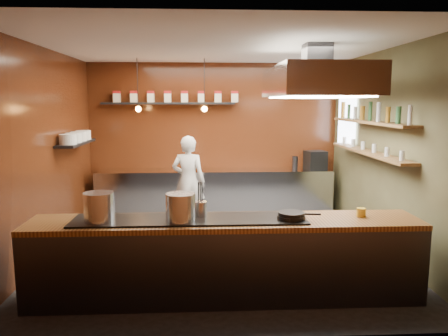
{
  "coord_description": "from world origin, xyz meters",
  "views": [
    {
      "loc": [
        -0.26,
        -6.34,
        2.23
      ],
      "look_at": [
        0.09,
        0.4,
        1.2
      ],
      "focal_mm": 35.0,
      "sensor_mm": 36.0,
      "label": 1
    }
  ],
  "objects": [
    {
      "name": "window_pane",
      "position": [
        2.45,
        1.7,
        1.9
      ],
      "size": [
        0.0,
        1.0,
        1.0
      ],
      "primitive_type": "plane",
      "rotation": [
        1.57,
        0.0,
        -1.57
      ],
      "color": "white",
      "rests_on": "right_wall"
    },
    {
      "name": "left_wall",
      "position": [
        -2.5,
        0.0,
        1.5
      ],
      "size": [
        0.0,
        5.0,
        5.0
      ],
      "primitive_type": "plane",
      "rotation": [
        1.57,
        0.0,
        1.57
      ],
      "color": "#331309",
      "rests_on": "ground"
    },
    {
      "name": "pendant_right",
      "position": [
        -0.2,
        1.7,
        2.15
      ],
      "size": [
        0.1,
        0.1,
        0.95
      ],
      "color": "black",
      "rests_on": "ceiling"
    },
    {
      "name": "butter_jar",
      "position": [
        1.57,
        -1.54,
        0.97
      ],
      "size": [
        0.13,
        0.13,
        0.1
      ],
      "primitive_type": "cylinder",
      "rotation": [
        0.0,
        0.0,
        0.3
      ],
      "color": "yellow",
      "rests_on": "pass_counter"
    },
    {
      "name": "right_wall",
      "position": [
        2.5,
        0.0,
        1.5
      ],
      "size": [
        0.0,
        5.0,
        5.0
      ],
      "primitive_type": "plane",
      "rotation": [
        1.57,
        0.0,
        -1.57
      ],
      "color": "#454127",
      "rests_on": "ground"
    },
    {
      "name": "wine_glasses",
      "position": [
        2.34,
        0.3,
        1.53
      ],
      "size": [
        0.07,
        2.37,
        0.13
      ],
      "color": "silver",
      "rests_on": "bottle_shelf_lower"
    },
    {
      "name": "bottle_shelf_lower",
      "position": [
        2.34,
        0.3,
        1.45
      ],
      "size": [
        0.26,
        2.8,
        0.04
      ],
      "primitive_type": "cube",
      "color": "olive",
      "rests_on": "right_wall"
    },
    {
      "name": "frying_pan",
      "position": [
        0.73,
        -1.68,
        0.98
      ],
      "size": [
        0.48,
        0.31,
        0.08
      ],
      "color": "black",
      "rests_on": "pass_counter"
    },
    {
      "name": "stockpot_large",
      "position": [
        -1.37,
        -1.67,
        1.1
      ],
      "size": [
        0.34,
        0.34,
        0.32
      ],
      "primitive_type": "cylinder",
      "rotation": [
        0.0,
        0.0,
        -0.04
      ],
      "color": "silver",
      "rests_on": "pass_counter"
    },
    {
      "name": "bottle_shelf_upper",
      "position": [
        2.34,
        0.3,
        1.92
      ],
      "size": [
        0.26,
        2.8,
        0.04
      ],
      "primitive_type": "cube",
      "color": "olive",
      "rests_on": "right_wall"
    },
    {
      "name": "ceiling",
      "position": [
        0.0,
        0.0,
        3.0
      ],
      "size": [
        5.0,
        5.0,
        0.0
      ],
      "primitive_type": "plane",
      "rotation": [
        3.14,
        0.0,
        0.0
      ],
      "color": "silver",
      "rests_on": "back_wall"
    },
    {
      "name": "floor",
      "position": [
        0.0,
        0.0,
        0.0
      ],
      "size": [
        5.0,
        5.0,
        0.0
      ],
      "primitive_type": "plane",
      "color": "black",
      "rests_on": "ground"
    },
    {
      "name": "pendant_left",
      "position": [
        -1.4,
        1.7,
        2.15
      ],
      "size": [
        0.1,
        0.1,
        0.95
      ],
      "color": "black",
      "rests_on": "ceiling"
    },
    {
      "name": "espresso_machine",
      "position": [
        1.99,
        2.13,
        1.08
      ],
      "size": [
        0.43,
        0.42,
        0.37
      ],
      "primitive_type": "cube",
      "rotation": [
        0.0,
        0.0,
        0.2
      ],
      "color": "black",
      "rests_on": "prep_counter"
    },
    {
      "name": "chef",
      "position": [
        -0.5,
        1.35,
        0.82
      ],
      "size": [
        0.67,
        0.52,
        1.64
      ],
      "primitive_type": "imported",
      "rotation": [
        0.0,
        0.0,
        2.92
      ],
      "color": "white",
      "rests_on": "floor"
    },
    {
      "name": "utensil_crock",
      "position": [
        -0.28,
        -1.53,
        1.03
      ],
      "size": [
        0.18,
        0.18,
        0.18
      ],
      "primitive_type": "cylinder",
      "rotation": [
        0.0,
        0.0,
        0.34
      ],
      "color": "silver",
      "rests_on": "pass_counter"
    },
    {
      "name": "plate_stacks",
      "position": [
        -2.34,
        1.0,
        1.65
      ],
      "size": [
        0.26,
        1.16,
        0.16
      ],
      "color": "white",
      "rests_on": "plate_shelf"
    },
    {
      "name": "storage_tins",
      "position": [
        -0.75,
        2.36,
        2.33
      ],
      "size": [
        2.43,
        0.13,
        0.22
      ],
      "color": "beige",
      "rests_on": "tin_shelf"
    },
    {
      "name": "stockpot_small",
      "position": [
        -0.49,
        -1.69,
        1.09
      ],
      "size": [
        0.43,
        0.43,
        0.3
      ],
      "primitive_type": "cylinder",
      "rotation": [
        0.0,
        0.0,
        0.4
      ],
      "color": "silver",
      "rests_on": "pass_counter"
    },
    {
      "name": "extractor_hood",
      "position": [
        1.3,
        -0.4,
        2.51
      ],
      "size": [
        1.2,
        2.0,
        0.72
      ],
      "color": "#38383D",
      "rests_on": "ceiling"
    },
    {
      "name": "back_wall",
      "position": [
        0.0,
        2.5,
        1.5
      ],
      "size": [
        5.0,
        0.0,
        5.0
      ],
      "primitive_type": "plane",
      "rotation": [
        1.57,
        0.0,
        0.0
      ],
      "color": "#331309",
      "rests_on": "ground"
    },
    {
      "name": "plate_shelf",
      "position": [
        -2.34,
        1.0,
        1.55
      ],
      "size": [
        0.3,
        1.4,
        0.04
      ],
      "primitive_type": "cube",
      "color": "black",
      "rests_on": "left_wall"
    },
    {
      "name": "pass_counter",
      "position": [
        -0.0,
        -1.6,
        0.47
      ],
      "size": [
        4.4,
        0.72,
        0.94
      ],
      "color": "#38383D",
      "rests_on": "floor"
    },
    {
      "name": "tin_shelf",
      "position": [
        -0.9,
        2.36,
        2.2
      ],
      "size": [
        2.6,
        0.26,
        0.04
      ],
      "primitive_type": "cube",
      "color": "black",
      "rests_on": "back_wall"
    },
    {
      "name": "prep_counter",
      "position": [
        0.0,
        2.17,
        0.45
      ],
      "size": [
        4.6,
        0.65,
        0.9
      ],
      "primitive_type": "cube",
      "color": "silver",
      "rests_on": "floor"
    },
    {
      "name": "bottles",
      "position": [
        2.34,
        0.3,
        2.06
      ],
      "size": [
        0.06,
        2.66,
        0.24
      ],
      "color": "silver",
      "rests_on": "bottle_shelf_upper"
    }
  ]
}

